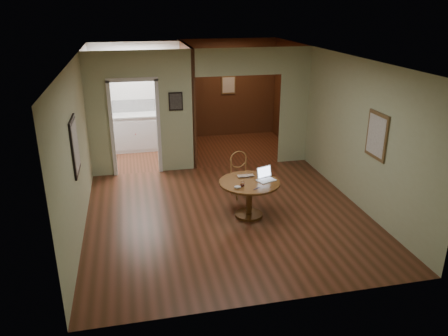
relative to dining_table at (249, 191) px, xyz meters
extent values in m
plane|color=#422413|center=(-0.37, 0.08, -0.50)|extent=(5.00, 5.00, 0.00)
plane|color=white|center=(-0.37, 0.08, 2.20)|extent=(5.00, 5.00, 0.00)
plane|color=#AEB78E|center=(-0.37, -2.42, 0.85)|extent=(5.00, 0.00, 5.00)
plane|color=#AEB78E|center=(-2.87, 0.08, 0.85)|extent=(0.00, 5.00, 5.00)
plane|color=#AEB78E|center=(2.13, 0.08, 0.85)|extent=(0.00, 5.00, 5.00)
cube|color=#AEB78E|center=(-2.62, 2.58, 0.85)|extent=(0.50, 2.70, 0.04)
cube|color=#AEB78E|center=(-0.97, 2.58, 0.85)|extent=(0.80, 2.70, 0.04)
cube|color=#AEB78E|center=(1.78, 2.58, 0.85)|extent=(0.70, 2.70, 0.04)
plane|color=silver|center=(-1.72, 4.58, 0.85)|extent=(2.70, 0.00, 2.70)
plane|color=#361B10|center=(0.78, 5.08, 0.85)|extent=(2.70, 0.00, 2.70)
cube|color=#361B10|center=(-0.57, 3.83, 0.85)|extent=(0.08, 2.50, 2.70)
cube|color=black|center=(-2.85, 0.08, 1.00)|extent=(0.03, 0.70, 0.90)
cube|color=brown|center=(2.11, -0.42, 1.00)|extent=(0.03, 0.60, 0.80)
cube|color=black|center=(-0.97, 2.56, 1.10)|extent=(0.30, 0.03, 0.40)
cube|color=silver|center=(0.78, 5.06, 0.95)|extent=(0.40, 0.03, 0.50)
cube|color=white|center=(-1.72, 4.56, 0.60)|extent=(2.00, 0.02, 0.32)
cylinder|color=brown|center=(0.00, 0.00, -0.47)|extent=(0.50, 0.50, 0.04)
cylinder|color=brown|center=(0.00, 0.00, -0.17)|extent=(0.11, 0.11, 0.58)
cylinder|color=brown|center=(0.00, 0.00, 0.16)|extent=(1.07, 1.07, 0.04)
cylinder|color=olive|center=(0.06, 0.83, -0.08)|extent=(0.44, 0.44, 0.03)
cylinder|color=olive|center=(-0.05, 0.68, -0.29)|extent=(0.03, 0.03, 0.41)
cylinder|color=olive|center=(0.22, 0.72, -0.29)|extent=(0.03, 0.03, 0.41)
cylinder|color=olive|center=(-0.09, 0.95, -0.29)|extent=(0.03, 0.03, 0.41)
cylinder|color=olive|center=(0.18, 0.99, -0.29)|extent=(0.03, 0.03, 0.41)
cylinder|color=olive|center=(-0.11, 0.95, 0.09)|extent=(0.02, 0.02, 0.33)
cylinder|color=olive|center=(0.20, 0.99, 0.09)|extent=(0.02, 0.02, 0.33)
torus|color=olive|center=(0.04, 0.98, 0.24)|extent=(0.35, 0.07, 0.35)
cube|color=white|center=(0.30, -0.02, 0.18)|extent=(0.37, 0.31, 0.02)
cube|color=silver|center=(0.30, -0.05, 0.19)|extent=(0.29, 0.20, 0.00)
cube|color=white|center=(0.30, 0.11, 0.29)|extent=(0.31, 0.16, 0.21)
cube|color=#98A9C1|center=(0.30, 0.10, 0.29)|extent=(0.27, 0.13, 0.17)
imported|color=#AFAEB3|center=(-0.01, 0.20, 0.19)|extent=(0.31, 0.20, 0.02)
ellipsoid|color=white|center=(-0.28, -0.24, 0.20)|extent=(0.13, 0.09, 0.05)
cylinder|color=navy|center=(0.03, -0.33, 0.18)|extent=(0.13, 0.10, 0.01)
cube|color=white|center=(-1.72, 4.28, -0.05)|extent=(2.00, 0.55, 0.90)
cube|color=#B5B5B1|center=(-1.72, 4.28, 0.42)|extent=(2.06, 0.60, 0.04)
sphere|color=#B20C0C|center=(-1.87, 3.99, 0.00)|extent=(0.03, 0.03, 0.03)
sphere|color=#B20C0C|center=(-0.87, 3.99, 0.00)|extent=(0.03, 0.03, 0.03)
ellipsoid|color=#C5AE90|center=(-1.20, 4.28, 0.57)|extent=(0.27, 0.23, 0.26)
camera|label=1|loc=(-1.96, -6.81, 3.14)|focal=35.00mm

